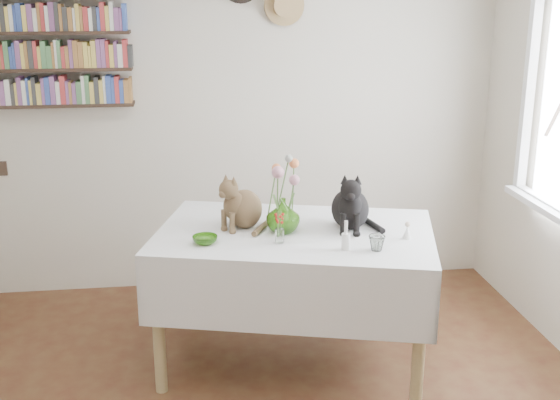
{
  "coord_description": "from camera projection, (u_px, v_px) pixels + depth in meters",
  "views": [
    {
      "loc": [
        -0.23,
        -2.75,
        2.15
      ],
      "look_at": [
        0.25,
        0.88,
        1.05
      ],
      "focal_mm": 45.0,
      "sensor_mm": 36.0,
      "label": 1
    }
  ],
  "objects": [
    {
      "name": "tabby_cat",
      "position": [
        245.0,
        199.0,
        4.02
      ],
      "size": [
        0.36,
        0.35,
        0.33
      ],
      "primitive_type": null,
      "rotation": [
        0.0,
        0.0,
        -0.9
      ],
      "color": "brown",
      "rests_on": "dining_table"
    },
    {
      "name": "flower_vase",
      "position": [
        283.0,
        215.0,
        3.94
      ],
      "size": [
        0.22,
        0.22,
        0.2
      ],
      "primitive_type": "imported",
      "rotation": [
        0.0,
        0.0,
        -0.17
      ],
      "color": "#70BE37",
      "rests_on": "dining_table"
    },
    {
      "name": "porcelain_figurine",
      "position": [
        407.0,
        231.0,
        3.86
      ],
      "size": [
        0.05,
        0.05,
        0.1
      ],
      "color": "white",
      "rests_on": "dining_table"
    },
    {
      "name": "bookshelf_unit",
      "position": [
        54.0,
        38.0,
        4.65
      ],
      "size": [
        1.0,
        0.16,
        0.91
      ],
      "color": "#312218",
      "rests_on": "room"
    },
    {
      "name": "green_bowl",
      "position": [
        205.0,
        240.0,
        3.79
      ],
      "size": [
        0.14,
        0.14,
        0.04
      ],
      "primitive_type": "imported",
      "rotation": [
        0.0,
        0.0,
        -0.01
      ],
      "color": "#70BE37",
      "rests_on": "dining_table"
    },
    {
      "name": "room",
      "position": [
        249.0,
        216.0,
        2.9
      ],
      "size": [
        4.08,
        4.58,
        2.58
      ],
      "color": "brown",
      "rests_on": "ground"
    },
    {
      "name": "black_cat",
      "position": [
        350.0,
        198.0,
        4.0
      ],
      "size": [
        0.29,
        0.34,
        0.35
      ],
      "primitive_type": null,
      "rotation": [
        0.0,
        0.0,
        -0.22
      ],
      "color": "black",
      "rests_on": "dining_table"
    },
    {
      "name": "flower_bouquet",
      "position": [
        283.0,
        173.0,
        3.89
      ],
      "size": [
        0.17,
        0.12,
        0.39
      ],
      "color": "#4C7233",
      "rests_on": "flower_vase"
    },
    {
      "name": "dining_table",
      "position": [
        295.0,
        264.0,
        4.05
      ],
      "size": [
        1.76,
        1.37,
        0.83
      ],
      "color": "white",
      "rests_on": "room"
    },
    {
      "name": "drinking_glass",
      "position": [
        377.0,
        243.0,
        3.68
      ],
      "size": [
        0.12,
        0.12,
        0.08
      ],
      "primitive_type": "imported",
      "rotation": [
        0.0,
        0.0,
        -0.62
      ],
      "color": "white",
      "rests_on": "dining_table"
    },
    {
      "name": "candlestick",
      "position": [
        346.0,
        240.0,
        3.69
      ],
      "size": [
        0.04,
        0.04,
        0.16
      ],
      "color": "white",
      "rests_on": "dining_table"
    },
    {
      "name": "berry_jar",
      "position": [
        280.0,
        227.0,
        3.78
      ],
      "size": [
        0.05,
        0.05,
        0.2
      ],
      "color": "white",
      "rests_on": "dining_table"
    }
  ]
}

